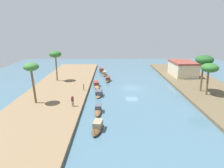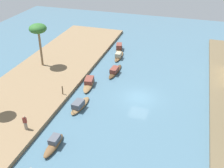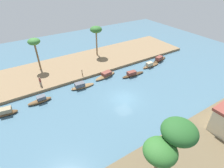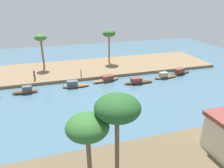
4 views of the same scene
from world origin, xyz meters
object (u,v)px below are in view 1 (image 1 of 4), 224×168
Objects in this scene: sampan_with_red_awning at (99,93)px; palm_tree_right_short at (204,60)px; mooring_post at (84,87)px; riverside_building at (183,68)px; sampan_near_left_bank at (98,127)px; palm_tree_left_near at (55,55)px; sampan_open_hull at (101,70)px; sampan_downstream_large at (96,85)px; sampan_with_tall_canopy at (98,110)px; sampan_upstream_small at (108,79)px; sampan_midstream at (105,74)px; palm_tree_left_far at (31,69)px; person_on_near_bank at (73,102)px; palm_tree_right_tall at (210,68)px.

sampan_with_red_awning is 19.88m from palm_tree_right_short.
riverside_building is at bearing 116.17° from mooring_post.
sampan_near_left_bank is 0.53× the size of palm_tree_right_short.
palm_tree_left_near is 0.88× the size of riverside_building.
sampan_downstream_large is at bearing -15.11° from sampan_open_hull.
sampan_with_tall_canopy is 2.98× the size of mooring_post.
sampan_midstream is (-5.48, -0.96, 0.00)m from sampan_upstream_small.
palm_tree_left_far is (4.54, -9.78, 5.61)m from sampan_with_red_awning.
person_on_near_bank is 0.26× the size of palm_tree_right_short.
person_on_near_bank is 0.26× the size of palm_tree_left_near.
palm_tree_left_far reaches higher than sampan_with_red_awning.
mooring_post is at bearing -155.66° from sampan_near_left_bank.
mooring_post is (-1.53, -2.99, 0.70)m from sampan_with_red_awning.
palm_tree_left_near reaches higher than sampan_with_tall_canopy.
palm_tree_left_far is (20.08, -10.33, 5.63)m from sampan_midstream.
palm_tree_left_near reaches higher than sampan_downstream_large.
sampan_midstream is at bearing 179.42° from sampan_with_tall_canopy.
riverside_building is (-4.46, 29.97, -3.95)m from palm_tree_left_near.
person_on_near_bank is at bearing -12.18° from sampan_midstream.
palm_tree_right_short is at bearing 97.39° from sampan_with_red_awning.
palm_tree_right_short reaches higher than palm_tree_left_far.
palm_tree_right_short reaches higher than sampan_with_tall_canopy.
sampan_midstream is (-27.58, 0.03, -0.07)m from sampan_near_left_bank.
mooring_post is (17.61, -2.55, 0.69)m from sampan_open_hull.
palm_tree_right_tall is 2.27m from palm_tree_right_short.
riverside_building reaches higher than sampan_upstream_small.
sampan_with_tall_canopy is 28.22m from riverside_building.
sampan_downstream_large is 22.37m from riverside_building.
sampan_upstream_small is 17.23m from sampan_with_tall_canopy.
sampan_open_hull is (-26.26, -0.72, 0.00)m from sampan_with_tall_canopy.
sampan_midstream is 0.77× the size of palm_tree_right_tall.
sampan_with_tall_canopy is 2.11× the size of person_on_near_bank.
palm_tree_left_far is at bearing -34.67° from sampan_open_hull.
palm_tree_right_short is at bearing 134.95° from sampan_near_left_bank.
mooring_post is at bearing -24.88° from sampan_upstream_small.
palm_tree_right_tall reaches higher than person_on_near_bank.
sampan_with_red_awning is 0.56× the size of riverside_building.
palm_tree_left_near is 1.04× the size of palm_tree_left_far.
sampan_open_hull is at bearing -108.70° from riverside_building.
palm_tree_left_near is at bearing -146.75° from sampan_with_tall_canopy.
sampan_downstream_large is 0.72× the size of palm_tree_right_short.
palm_tree_right_short is (7.49, 28.83, 0.05)m from palm_tree_left_near.
sampan_with_red_awning is (-7.12, -0.28, -0.01)m from sampan_with_tall_canopy.
sampan_midstream is 19.82m from riverside_building.
palm_tree_right_short reaches higher than sampan_midstream.
person_on_near_bank is 23.51m from palm_tree_right_tall.
sampan_downstream_large is (10.10, -1.46, 0.01)m from sampan_midstream.
sampan_near_left_bank is at bearing 0.34° from sampan_upstream_small.
sampan_with_tall_canopy is 0.57× the size of palm_tree_left_far.
palm_tree_right_short reaches higher than palm_tree_left_near.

